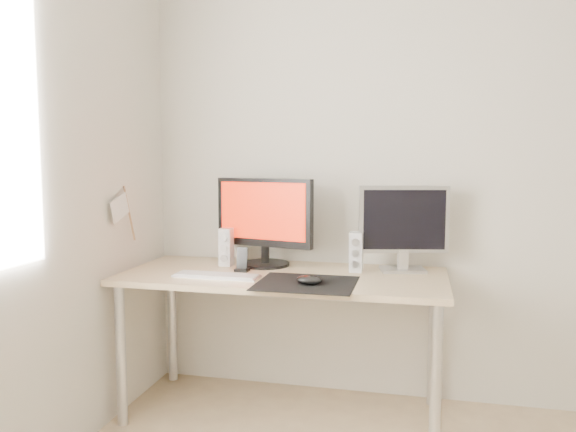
{
  "coord_description": "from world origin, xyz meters",
  "views": [
    {
      "loc": [
        -0.28,
        -1.29,
        1.3
      ],
      "look_at": [
        -0.92,
        1.46,
        1.01
      ],
      "focal_mm": 35.0,
      "sensor_mm": 36.0,
      "label": 1
    }
  ],
  "objects_px": {
    "desk": "(283,289)",
    "main_monitor": "(264,218)",
    "speaker_left": "(226,247)",
    "keyboard": "(217,276)",
    "speaker_right": "(356,252)",
    "mouse": "(309,280)",
    "phone_dock": "(242,264)",
    "second_monitor": "(404,224)"
  },
  "relations": [
    {
      "from": "desk",
      "to": "main_monitor",
      "type": "distance_m",
      "value": 0.4
    },
    {
      "from": "speaker_left",
      "to": "keyboard",
      "type": "distance_m",
      "value": 0.31
    },
    {
      "from": "desk",
      "to": "speaker_right",
      "type": "height_order",
      "value": "speaker_right"
    },
    {
      "from": "speaker_left",
      "to": "speaker_right",
      "type": "xyz_separation_m",
      "value": [
        0.69,
        -0.01,
        0.0
      ]
    },
    {
      "from": "mouse",
      "to": "main_monitor",
      "type": "relative_size",
      "value": 0.22
    },
    {
      "from": "main_monitor",
      "to": "speaker_left",
      "type": "relative_size",
      "value": 2.71
    },
    {
      "from": "speaker_right",
      "to": "phone_dock",
      "type": "bearing_deg",
      "value": -167.64
    },
    {
      "from": "mouse",
      "to": "main_monitor",
      "type": "bearing_deg",
      "value": 128.83
    },
    {
      "from": "keyboard",
      "to": "phone_dock",
      "type": "bearing_deg",
      "value": 64.06
    },
    {
      "from": "second_monitor",
      "to": "keyboard",
      "type": "distance_m",
      "value": 0.97
    },
    {
      "from": "keyboard",
      "to": "desk",
      "type": "bearing_deg",
      "value": 28.29
    },
    {
      "from": "desk",
      "to": "second_monitor",
      "type": "xyz_separation_m",
      "value": [
        0.58,
        0.2,
        0.32
      ]
    },
    {
      "from": "mouse",
      "to": "speaker_left",
      "type": "distance_m",
      "value": 0.64
    },
    {
      "from": "desk",
      "to": "speaker_left",
      "type": "height_order",
      "value": "speaker_left"
    },
    {
      "from": "mouse",
      "to": "main_monitor",
      "type": "height_order",
      "value": "main_monitor"
    },
    {
      "from": "mouse",
      "to": "phone_dock",
      "type": "relative_size",
      "value": 0.96
    },
    {
      "from": "desk",
      "to": "speaker_left",
      "type": "distance_m",
      "value": 0.41
    },
    {
      "from": "second_monitor",
      "to": "desk",
      "type": "bearing_deg",
      "value": -161.3
    },
    {
      "from": "main_monitor",
      "to": "keyboard",
      "type": "height_order",
      "value": "main_monitor"
    },
    {
      "from": "mouse",
      "to": "main_monitor",
      "type": "distance_m",
      "value": 0.56
    },
    {
      "from": "desk",
      "to": "phone_dock",
      "type": "bearing_deg",
      "value": 179.19
    },
    {
      "from": "mouse",
      "to": "second_monitor",
      "type": "height_order",
      "value": "second_monitor"
    },
    {
      "from": "desk",
      "to": "mouse",
      "type": "bearing_deg",
      "value": -51.91
    },
    {
      "from": "desk",
      "to": "second_monitor",
      "type": "relative_size",
      "value": 3.57
    },
    {
      "from": "second_monitor",
      "to": "speaker_left",
      "type": "bearing_deg",
      "value": -176.16
    },
    {
      "from": "speaker_left",
      "to": "speaker_right",
      "type": "bearing_deg",
      "value": -0.63
    },
    {
      "from": "mouse",
      "to": "desk",
      "type": "height_order",
      "value": "mouse"
    },
    {
      "from": "mouse",
      "to": "speaker_right",
      "type": "distance_m",
      "value": 0.4
    },
    {
      "from": "second_monitor",
      "to": "speaker_right",
      "type": "distance_m",
      "value": 0.28
    },
    {
      "from": "second_monitor",
      "to": "keyboard",
      "type": "relative_size",
      "value": 1.06
    },
    {
      "from": "second_monitor",
      "to": "phone_dock",
      "type": "xyz_separation_m",
      "value": [
        -0.79,
        -0.19,
        -0.2
      ]
    },
    {
      "from": "phone_dock",
      "to": "keyboard",
      "type": "bearing_deg",
      "value": -115.94
    },
    {
      "from": "keyboard",
      "to": "speaker_left",
      "type": "bearing_deg",
      "value": 100.28
    },
    {
      "from": "speaker_right",
      "to": "keyboard",
      "type": "xyz_separation_m",
      "value": [
        -0.64,
        -0.28,
        -0.09
      ]
    },
    {
      "from": "mouse",
      "to": "keyboard",
      "type": "bearing_deg",
      "value": 171.67
    },
    {
      "from": "speaker_right",
      "to": "keyboard",
      "type": "relative_size",
      "value": 0.47
    },
    {
      "from": "main_monitor",
      "to": "phone_dock",
      "type": "height_order",
      "value": "main_monitor"
    },
    {
      "from": "speaker_right",
      "to": "keyboard",
      "type": "height_order",
      "value": "speaker_right"
    },
    {
      "from": "main_monitor",
      "to": "keyboard",
      "type": "distance_m",
      "value": 0.44
    },
    {
      "from": "speaker_left",
      "to": "second_monitor",
      "type": "bearing_deg",
      "value": 3.84
    },
    {
      "from": "speaker_right",
      "to": "phone_dock",
      "type": "relative_size",
      "value": 1.63
    },
    {
      "from": "main_monitor",
      "to": "phone_dock",
      "type": "xyz_separation_m",
      "value": [
        -0.07,
        -0.17,
        -0.22
      ]
    }
  ]
}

